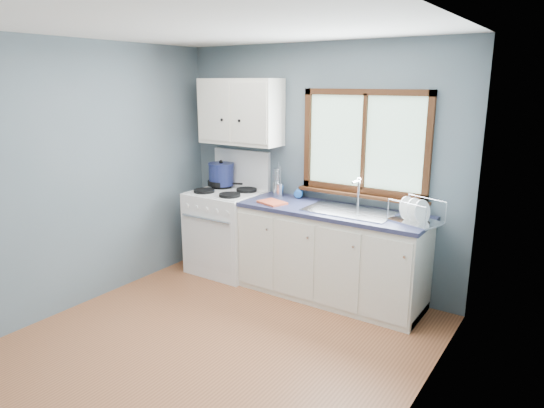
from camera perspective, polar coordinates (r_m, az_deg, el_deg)
The scene contains 18 objects.
floor at distance 4.13m, azimuth -7.90°, elevation -16.98°, with size 3.20×3.60×0.02m, color #9D5C37.
ceiling at distance 3.56m, azimuth -9.37°, elevation 20.38°, with size 3.20×3.60×0.02m, color white.
wall_back at distance 5.09m, azimuth 5.26°, elevation 4.36°, with size 3.20×0.02×2.50m, color slate.
wall_left at distance 4.85m, azimuth -22.82°, elevation 2.80°, with size 0.02×3.60×2.50m, color slate.
wall_right at distance 2.85m, azimuth 16.23°, elevation -4.10°, with size 0.02×3.60×2.50m, color slate.
gas_range at distance 5.51m, azimuth -5.33°, elevation -2.97°, with size 0.76×0.69×1.36m.
base_cabinets at distance 4.88m, azimuth 6.90°, elevation -6.37°, with size 1.85×0.60×0.88m.
countertop at distance 4.73m, azimuth 7.07°, elevation -0.81°, with size 1.89×0.64×0.04m, color #212440.
sink at distance 4.67m, azimuth 9.03°, elevation -1.60°, with size 0.84×0.46×0.44m.
window at distance 4.79m, azimuth 10.74°, elevation 6.28°, with size 1.36×0.10×1.03m.
upper_cabinets at distance 5.34m, azimuth -3.76°, elevation 10.78°, with size 0.95×0.35×0.70m.
skillet at distance 5.60m, azimuth -6.15°, elevation 2.51°, with size 0.44×0.35×0.05m.
stockpot at distance 5.59m, azimuth -5.98°, elevation 3.55°, with size 0.38×0.38×0.29m.
utensil_crock at distance 5.20m, azimuth 0.81°, elevation 1.74°, with size 0.15×0.15×0.36m.
thermos at distance 5.23m, azimuth 0.51°, elevation 2.62°, with size 0.07×0.07×0.29m, color silver.
soap_bottle at distance 5.07m, azimuth 3.07°, elevation 1.96°, with size 0.09×0.09×0.25m, color #215CB0.
dish_towel at distance 4.90m, azimuth 0.02°, elevation 0.19°, with size 0.27×0.20×0.02m, color #CB4D2E.
dish_rack at distance 4.42m, azimuth 16.51°, elevation -1.35°, with size 0.48×0.42×0.21m.
Camera 1 is at (2.39, -2.60, 2.12)m, focal length 32.00 mm.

